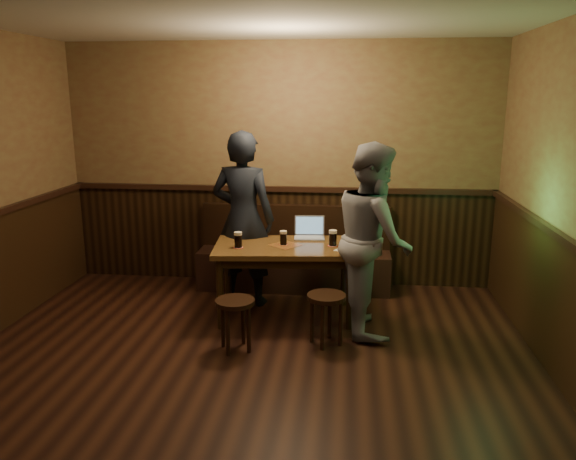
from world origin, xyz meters
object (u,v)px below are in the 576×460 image
at_px(pub_table, 285,255).
at_px(pint_mid, 283,238).
at_px(bench, 294,262).
at_px(person_suit, 243,219).
at_px(pint_left, 238,240).
at_px(stool_left, 235,310).
at_px(stool_right, 326,305).
at_px(laptop, 309,232).
at_px(pint_right, 333,238).
at_px(person_grey, 373,239).

distance_m(pub_table, pint_mid, 0.17).
xyz_separation_m(bench, person_suit, (-0.49, -0.55, 0.62)).
height_order(pint_left, person_suit, person_suit).
distance_m(bench, stool_left, 1.75).
relative_size(stool_right, person_suit, 0.25).
height_order(pub_table, stool_left, pub_table).
distance_m(pub_table, laptop, 0.42).
relative_size(pint_left, person_suit, 0.09).
distance_m(pint_right, person_grey, 0.46).
xyz_separation_m(pub_table, pint_mid, (-0.02, 0.01, 0.17)).
relative_size(stool_left, pint_left, 2.93).
bearing_deg(person_grey, laptop, 39.78).
xyz_separation_m(bench, laptop, (0.21, -0.57, 0.49)).
bearing_deg(bench, pub_table, -90.00).
height_order(pint_mid, laptop, laptop).
distance_m(stool_right, person_suit, 1.45).
xyz_separation_m(pint_right, laptop, (-0.25, 0.30, -0.02)).
bearing_deg(stool_left, pub_table, 67.14).
height_order(stool_right, person_suit, person_suit).
relative_size(pint_right, laptop, 0.49).
distance_m(stool_right, person_grey, 0.77).
distance_m(stool_left, stool_right, 0.81).
bearing_deg(person_grey, pint_left, 77.11).
distance_m(stool_left, person_suit, 1.30).
height_order(pub_table, laptop, laptop).
bearing_deg(pint_left, person_grey, -3.53).
height_order(stool_right, pint_left, pint_left).
distance_m(pint_left, pint_mid, 0.45).
bearing_deg(bench, person_grey, -52.84).
xyz_separation_m(stool_right, person_grey, (0.41, 0.39, 0.52)).
xyz_separation_m(stool_left, laptop, (0.56, 1.15, 0.43)).
bearing_deg(person_suit, pub_table, 153.90).
bearing_deg(person_suit, pint_left, 103.97).
bearing_deg(pint_left, pint_mid, 19.54).
height_order(pint_mid, person_grey, person_grey).
bearing_deg(stool_left, pint_right, 46.12).
height_order(pub_table, pint_right, pint_right).
bearing_deg(pint_right, bench, 118.21).
relative_size(bench, pint_right, 13.62).
xyz_separation_m(laptop, person_grey, (0.63, -0.55, 0.09)).
bearing_deg(stool_left, pint_left, 98.31).
distance_m(bench, person_grey, 1.52).
distance_m(pint_mid, person_grey, 0.90).
xyz_separation_m(pint_mid, pint_right, (0.49, 0.02, 0.01)).
distance_m(stool_left, pint_mid, 1.00).
xyz_separation_m(bench, pub_table, (0.00, -0.89, 0.34)).
xyz_separation_m(pub_table, stool_left, (-0.35, -0.82, -0.28)).
bearing_deg(stool_right, bench, 106.16).
relative_size(pub_table, laptop, 4.48).
height_order(pint_left, laptop, laptop).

